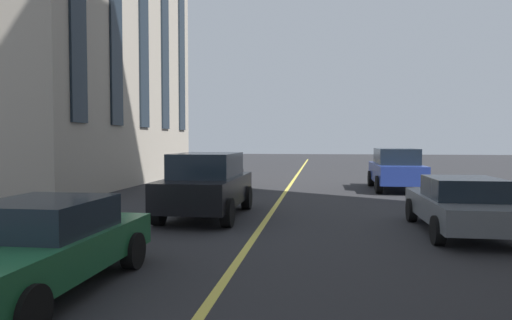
# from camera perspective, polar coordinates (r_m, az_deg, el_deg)

# --- Properties ---
(lane_centre_line) EXTENTS (80.00, 0.16, 0.01)m
(lane_centre_line) POSITION_cam_1_polar(r_m,az_deg,el_deg) (13.96, 1.71, -6.83)
(lane_centre_line) COLOR #D8C64C
(lane_centre_line) RESTS_ON ground_plane
(car_black_oncoming) EXTENTS (4.70, 2.14, 1.88)m
(car_black_oncoming) POSITION_cam_1_polar(r_m,az_deg,el_deg) (13.62, -6.12, -2.98)
(car_black_oncoming) COLOR black
(car_black_oncoming) RESTS_ON ground_plane
(car_green_parked_b) EXTENTS (4.40, 1.95, 1.37)m
(car_green_parked_b) POSITION_cam_1_polar(r_m,az_deg,el_deg) (7.60, -25.43, -9.63)
(car_green_parked_b) COLOR #1E6038
(car_green_parked_b) RESTS_ON ground_plane
(car_grey_far) EXTENTS (4.40, 1.95, 1.37)m
(car_grey_far) POSITION_cam_1_polar(r_m,az_deg,el_deg) (12.21, 24.14, -5.08)
(car_grey_far) COLOR slate
(car_grey_far) RESTS_ON ground_plane
(car_black_trailing) EXTENTS (3.90, 1.89, 1.40)m
(car_black_trailing) POSITION_cam_1_polar(r_m,az_deg,el_deg) (20.84, -4.82, -1.81)
(car_black_trailing) COLOR black
(car_black_trailing) RESTS_ON ground_plane
(car_blue_parked_a) EXTENTS (4.70, 2.14, 1.88)m
(car_blue_parked_a) POSITION_cam_1_polar(r_m,az_deg,el_deg) (21.69, 17.03, -1.03)
(car_blue_parked_a) COLOR navy
(car_blue_parked_a) RESTS_ON ground_plane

